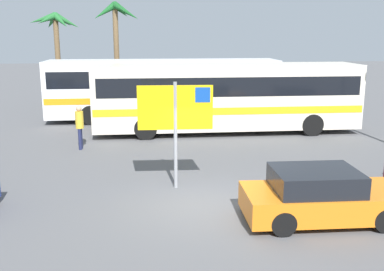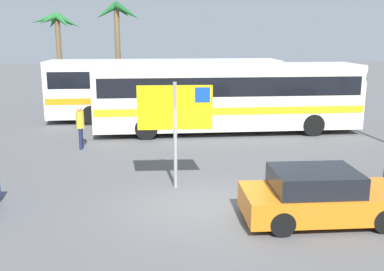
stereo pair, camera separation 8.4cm
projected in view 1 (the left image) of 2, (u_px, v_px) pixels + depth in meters
ground at (212, 205)px, 12.19m from camera, size 120.00×120.00×0.00m
bus_front_coach at (226, 94)px, 20.77m from camera, size 12.14×2.54×3.17m
bus_rear_coach at (163, 86)px, 23.91m from camera, size 12.14×2.54×3.17m
ferry_sign at (177, 112)px, 13.08m from camera, size 2.20×0.13×3.20m
car_orange at (321, 196)px, 11.06m from camera, size 3.96×1.81×1.32m
pedestrian_by_bus at (80, 123)px, 17.84m from camera, size 0.32×0.32×1.78m
palm_tree_seaside at (56, 31)px, 27.48m from camera, size 3.07×2.86×5.81m
palm_tree_inland at (116, 25)px, 26.87m from camera, size 2.88×3.06×6.40m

